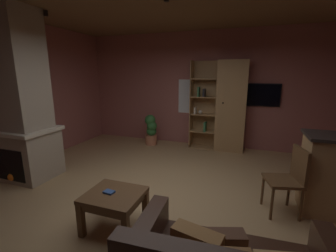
{
  "coord_description": "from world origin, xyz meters",
  "views": [
    {
      "loc": [
        1.14,
        -2.87,
        1.84
      ],
      "look_at": [
        0.0,
        0.4,
        1.05
      ],
      "focal_mm": 24.19,
      "sensor_mm": 36.0,
      "label": 1
    }
  ],
  "objects_px": {
    "coffee_table": "(114,200)",
    "wall_mounted_tv": "(259,95)",
    "stone_fireplace": "(21,106)",
    "potted_floor_plant": "(151,129)",
    "bookshelf_cabinet": "(227,107)",
    "dining_chair": "(290,176)",
    "table_book_0": "(109,192)"
  },
  "relations": [
    {
      "from": "bookshelf_cabinet",
      "to": "coffee_table",
      "type": "bearing_deg",
      "value": -105.54
    },
    {
      "from": "bookshelf_cabinet",
      "to": "wall_mounted_tv",
      "type": "distance_m",
      "value": 0.78
    },
    {
      "from": "bookshelf_cabinet",
      "to": "coffee_table",
      "type": "distance_m",
      "value": 3.71
    },
    {
      "from": "stone_fireplace",
      "to": "bookshelf_cabinet",
      "type": "relative_size",
      "value": 1.34
    },
    {
      "from": "dining_chair",
      "to": "potted_floor_plant",
      "type": "bearing_deg",
      "value": 142.73
    },
    {
      "from": "table_book_0",
      "to": "dining_chair",
      "type": "distance_m",
      "value": 2.33
    },
    {
      "from": "coffee_table",
      "to": "bookshelf_cabinet",
      "type": "bearing_deg",
      "value": 74.46
    },
    {
      "from": "wall_mounted_tv",
      "to": "potted_floor_plant",
      "type": "bearing_deg",
      "value": -170.66
    },
    {
      "from": "coffee_table",
      "to": "table_book_0",
      "type": "relative_size",
      "value": 5.24
    },
    {
      "from": "coffee_table",
      "to": "wall_mounted_tv",
      "type": "relative_size",
      "value": 0.69
    },
    {
      "from": "table_book_0",
      "to": "stone_fireplace",
      "type": "bearing_deg",
      "value": 160.98
    },
    {
      "from": "coffee_table",
      "to": "wall_mounted_tv",
      "type": "xyz_separation_m",
      "value": [
        1.67,
        3.72,
        0.99
      ]
    },
    {
      "from": "table_book_0",
      "to": "potted_floor_plant",
      "type": "xyz_separation_m",
      "value": [
        -0.88,
        3.3,
        -0.06
      ]
    },
    {
      "from": "dining_chair",
      "to": "coffee_table",
      "type": "bearing_deg",
      "value": -152.63
    },
    {
      "from": "stone_fireplace",
      "to": "potted_floor_plant",
      "type": "height_order",
      "value": "stone_fireplace"
    },
    {
      "from": "stone_fireplace",
      "to": "coffee_table",
      "type": "relative_size",
      "value": 4.39
    },
    {
      "from": "potted_floor_plant",
      "to": "wall_mounted_tv",
      "type": "relative_size",
      "value": 0.85
    },
    {
      "from": "stone_fireplace",
      "to": "potted_floor_plant",
      "type": "xyz_separation_m",
      "value": [
        1.34,
        2.54,
        -0.9
      ]
    },
    {
      "from": "stone_fireplace",
      "to": "bookshelf_cabinet",
      "type": "distance_m",
      "value": 4.27
    },
    {
      "from": "stone_fireplace",
      "to": "potted_floor_plant",
      "type": "bearing_deg",
      "value": 62.23
    },
    {
      "from": "bookshelf_cabinet",
      "to": "coffee_table",
      "type": "height_order",
      "value": "bookshelf_cabinet"
    },
    {
      "from": "potted_floor_plant",
      "to": "dining_chair",
      "type": "bearing_deg",
      "value": -37.27
    },
    {
      "from": "coffee_table",
      "to": "dining_chair",
      "type": "xyz_separation_m",
      "value": [
        2.01,
        1.04,
        0.15
      ]
    },
    {
      "from": "bookshelf_cabinet",
      "to": "potted_floor_plant",
      "type": "distance_m",
      "value": 2.04
    },
    {
      "from": "dining_chair",
      "to": "wall_mounted_tv",
      "type": "bearing_deg",
      "value": 97.27
    },
    {
      "from": "stone_fireplace",
      "to": "wall_mounted_tv",
      "type": "xyz_separation_m",
      "value": [
        3.95,
        2.97,
        0.05
      ]
    },
    {
      "from": "stone_fireplace",
      "to": "wall_mounted_tv",
      "type": "height_order",
      "value": "stone_fireplace"
    },
    {
      "from": "stone_fireplace",
      "to": "table_book_0",
      "type": "height_order",
      "value": "stone_fireplace"
    },
    {
      "from": "bookshelf_cabinet",
      "to": "potted_floor_plant",
      "type": "xyz_separation_m",
      "value": [
        -1.92,
        -0.22,
        -0.66
      ]
    },
    {
      "from": "stone_fireplace",
      "to": "potted_floor_plant",
      "type": "relative_size",
      "value": 3.58
    },
    {
      "from": "stone_fireplace",
      "to": "table_book_0",
      "type": "relative_size",
      "value": 23.0
    },
    {
      "from": "bookshelf_cabinet",
      "to": "potted_floor_plant",
      "type": "bearing_deg",
      "value": -173.47
    }
  ]
}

